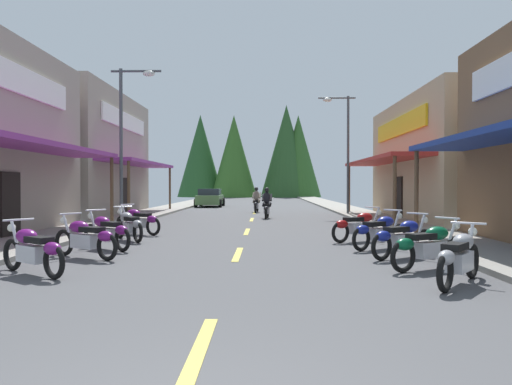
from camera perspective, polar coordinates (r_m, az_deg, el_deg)
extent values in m
cube|color=#4C4C4F|center=(27.05, -0.30, -2.81)|extent=(9.75, 78.23, 0.10)
cube|color=gray|center=(27.87, -12.88, -2.50)|extent=(2.39, 78.23, 0.12)
cube|color=gray|center=(27.57, 12.43, -2.53)|extent=(2.39, 78.23, 0.12)
cube|color=#E0C64C|center=(5.20, -6.78, -18.09)|extent=(0.16, 2.40, 0.01)
cube|color=#E0C64C|center=(11.97, -2.14, -7.23)|extent=(0.16, 2.40, 0.01)
cube|color=#E0C64C|center=(17.65, -1.07, -4.60)|extent=(0.16, 2.40, 0.01)
cube|color=#E0C64C|center=(23.75, -0.50, -3.19)|extent=(0.16, 2.40, 0.01)
cube|color=#E0C64C|center=(29.38, -0.18, -2.41)|extent=(0.16, 2.40, 0.01)
cube|color=#E0C64C|center=(35.94, 0.06, -1.81)|extent=(0.16, 2.40, 0.01)
cube|color=#E0C64C|center=(41.83, 0.22, -1.43)|extent=(0.16, 2.40, 0.01)
cube|color=#E0C64C|center=(47.54, 0.33, -1.15)|extent=(0.16, 2.40, 0.01)
cube|color=#E0C64C|center=(54.42, 0.43, -0.89)|extent=(0.16, 2.40, 0.01)
cube|color=#8C338C|center=(16.51, -24.21, 4.99)|extent=(1.80, 10.44, 0.16)
cylinder|color=brown|center=(20.89, -16.53, 0.07)|extent=(0.14, 0.14, 2.82)
cube|color=white|center=(17.18, -26.85, 12.13)|extent=(0.10, 8.12, 0.90)
cube|color=black|center=(16.86, -26.81, -1.40)|extent=(0.08, 1.10, 2.10)
cube|color=gray|center=(29.70, -22.30, 4.10)|extent=(7.69, 11.19, 6.79)
cube|color=#8C338C|center=(28.13, -13.38, 3.32)|extent=(1.80, 10.07, 0.16)
cylinder|color=brown|center=(23.25, -14.68, 0.16)|extent=(0.14, 0.14, 2.82)
cylinder|color=brown|center=(32.66, -10.05, 0.37)|extent=(0.14, 0.14, 2.82)
cube|color=white|center=(28.55, -15.04, 8.11)|extent=(0.10, 7.83, 0.90)
cube|color=black|center=(28.34, -15.05, -0.45)|extent=(0.08, 1.10, 2.10)
cube|color=navy|center=(13.42, 26.35, 5.95)|extent=(1.80, 8.55, 0.16)
cylinder|color=brown|center=(16.92, 18.27, -0.12)|extent=(0.14, 0.14, 2.82)
cube|color=tan|center=(25.95, 23.17, 3.53)|extent=(6.26, 11.89, 5.85)
cube|color=#B72D28|center=(24.72, 14.46, 3.65)|extent=(1.80, 10.70, 0.16)
cylinder|color=brown|center=(19.53, 15.93, 0.02)|extent=(0.14, 0.14, 2.82)
cylinder|color=brown|center=(29.61, 10.84, 0.32)|extent=(0.14, 0.14, 2.82)
cube|color=yellow|center=(25.07, 16.36, 7.41)|extent=(0.10, 8.33, 0.90)
cube|color=black|center=(24.92, 16.37, -0.63)|extent=(0.08, 1.10, 2.10)
cylinder|color=#474C51|center=(20.85, -15.52, 5.09)|extent=(0.14, 0.14, 6.47)
cylinder|color=#474C51|center=(21.14, -13.86, 13.64)|extent=(2.07, 0.10, 0.10)
ellipsoid|color=silver|center=(20.99, -12.43, 13.45)|extent=(0.50, 0.30, 0.24)
cylinder|color=#474C51|center=(27.69, 10.73, 4.25)|extent=(0.14, 0.14, 6.65)
cylinder|color=#474C51|center=(27.97, 9.44, 10.87)|extent=(2.07, 0.10, 0.10)
ellipsoid|color=silver|center=(27.88, 8.35, 10.70)|extent=(0.50, 0.30, 0.24)
torus|color=black|center=(9.72, 23.97, -7.33)|extent=(0.47, 0.57, 0.64)
torus|color=black|center=(8.29, 21.27, -8.72)|extent=(0.47, 0.57, 0.64)
cube|color=silver|center=(8.99, 22.73, -7.47)|extent=(0.65, 0.73, 0.32)
ellipsoid|color=#99999E|center=(9.14, 23.10, -5.31)|extent=(0.60, 0.64, 0.28)
cube|color=black|center=(8.72, 22.29, -5.87)|extent=(0.59, 0.65, 0.12)
ellipsoid|color=#99999E|center=(8.31, 21.39, -7.10)|extent=(0.46, 0.49, 0.24)
cylinder|color=silver|center=(9.55, 23.78, -5.47)|extent=(0.27, 0.33, 0.71)
cylinder|color=silver|center=(9.40, 23.60, -3.31)|extent=(0.50, 0.40, 0.04)
sphere|color=white|center=(9.69, 24.04, -4.20)|extent=(0.16, 0.16, 0.16)
torus|color=black|center=(10.99, 22.28, -6.37)|extent=(0.60, 0.41, 0.64)
torus|color=black|center=(9.86, 16.83, -7.17)|extent=(0.60, 0.41, 0.64)
cube|color=silver|center=(10.40, 19.71, -6.32)|extent=(0.75, 0.60, 0.32)
ellipsoid|color=#0C5933|center=(10.52, 20.43, -4.49)|extent=(0.64, 0.56, 0.28)
cube|color=black|center=(10.18, 18.79, -4.89)|extent=(0.66, 0.55, 0.12)
ellipsoid|color=#0C5933|center=(9.87, 17.04, -5.82)|extent=(0.50, 0.43, 0.24)
cylinder|color=silver|center=(10.85, 21.86, -4.71)|extent=(0.35, 0.24, 0.71)
cylinder|color=silver|center=(10.73, 21.47, -2.79)|extent=(0.34, 0.54, 0.04)
sphere|color=white|center=(10.96, 22.39, -3.61)|extent=(0.16, 0.16, 0.16)
torus|color=black|center=(12.44, 19.06, -5.51)|extent=(0.58, 0.45, 0.64)
torus|color=black|center=(11.28, 14.49, -6.15)|extent=(0.58, 0.45, 0.64)
cube|color=silver|center=(11.84, 16.89, -5.43)|extent=(0.73, 0.63, 0.32)
ellipsoid|color=navy|center=(11.97, 17.50, -3.83)|extent=(0.64, 0.59, 0.28)
cube|color=black|center=(11.62, 16.13, -4.16)|extent=(0.65, 0.58, 0.12)
ellipsoid|color=navy|center=(11.29, 14.67, -4.96)|extent=(0.50, 0.45, 0.24)
cylinder|color=silver|center=(12.31, 18.71, -4.03)|extent=(0.34, 0.26, 0.71)
cylinder|color=silver|center=(12.19, 18.38, -2.34)|extent=(0.38, 0.51, 0.04)
sphere|color=white|center=(12.42, 19.15, -3.07)|extent=(0.16, 0.16, 0.16)
torus|color=black|center=(13.89, 16.36, -4.83)|extent=(0.57, 0.47, 0.64)
torus|color=black|center=(12.74, 12.22, -5.33)|extent=(0.57, 0.47, 0.64)
cube|color=silver|center=(13.30, 14.38, -4.73)|extent=(0.73, 0.65, 0.32)
ellipsoid|color=navy|center=(13.43, 14.93, -3.31)|extent=(0.64, 0.59, 0.28)
cube|color=black|center=(13.09, 13.69, -3.59)|extent=(0.65, 0.59, 0.12)
ellipsoid|color=navy|center=(12.76, 12.37, -4.29)|extent=(0.50, 0.46, 0.24)
cylinder|color=silver|center=(13.76, 16.04, -3.51)|extent=(0.33, 0.27, 0.71)
cylinder|color=silver|center=(13.64, 15.73, -1.98)|extent=(0.39, 0.50, 0.04)
sphere|color=white|center=(13.87, 16.45, -2.64)|extent=(0.16, 0.16, 0.16)
torus|color=black|center=(15.42, 14.11, -4.26)|extent=(0.60, 0.42, 0.64)
torus|color=black|center=(14.41, 9.86, -4.60)|extent=(0.60, 0.42, 0.64)
cube|color=silver|center=(14.90, 12.06, -4.12)|extent=(0.74, 0.61, 0.32)
ellipsoid|color=#A51414|center=(15.01, 12.62, -2.86)|extent=(0.64, 0.57, 0.28)
cube|color=black|center=(14.71, 11.35, -3.09)|extent=(0.66, 0.55, 0.12)
ellipsoid|color=#A51414|center=(14.42, 10.01, -3.68)|extent=(0.50, 0.44, 0.24)
cylinder|color=silver|center=(15.30, 13.77, -3.06)|extent=(0.35, 0.25, 0.71)
cylinder|color=silver|center=(15.20, 13.45, -1.68)|extent=(0.35, 0.53, 0.04)
sphere|color=white|center=(15.40, 14.20, -2.29)|extent=(0.16, 0.16, 0.16)
torus|color=black|center=(10.83, -26.62, -6.51)|extent=(0.58, 0.46, 0.64)
torus|color=black|center=(9.52, -22.58, -7.49)|extent=(0.58, 0.46, 0.64)
cube|color=silver|center=(10.15, -24.74, -6.53)|extent=(0.73, 0.64, 0.32)
ellipsoid|color=#721972|center=(10.29, -25.28, -4.64)|extent=(0.64, 0.59, 0.28)
cube|color=black|center=(9.90, -24.06, -5.08)|extent=(0.65, 0.58, 0.12)
ellipsoid|color=#721972|center=(9.53, -22.74, -6.09)|extent=(0.50, 0.45, 0.24)
cylinder|color=silver|center=(10.67, -26.32, -4.83)|extent=(0.34, 0.27, 0.71)
cylinder|color=silver|center=(10.54, -26.04, -2.88)|extent=(0.38, 0.51, 0.04)
sphere|color=white|center=(10.80, -26.71, -3.70)|extent=(0.16, 0.16, 0.16)
torus|color=black|center=(12.56, -21.55, -5.46)|extent=(0.60, 0.41, 0.64)
torus|color=black|center=(11.39, -17.04, -6.09)|extent=(0.60, 0.41, 0.64)
cube|color=silver|center=(11.96, -19.41, -5.38)|extent=(0.74, 0.60, 0.32)
ellipsoid|color=#721972|center=(12.08, -20.01, -3.80)|extent=(0.64, 0.56, 0.28)
cube|color=black|center=(11.74, -18.65, -4.12)|extent=(0.66, 0.55, 0.12)
ellipsoid|color=#721972|center=(11.41, -17.21, -4.92)|extent=(0.50, 0.43, 0.24)
cylinder|color=silver|center=(12.42, -21.21, -4.00)|extent=(0.35, 0.24, 0.71)
cylinder|color=silver|center=(12.30, -20.88, -2.32)|extent=(0.34, 0.54, 0.04)
sphere|color=white|center=(12.53, -21.65, -3.04)|extent=(0.16, 0.16, 0.16)
torus|color=black|center=(14.09, -18.75, -4.76)|extent=(0.56, 0.49, 0.64)
torus|color=black|center=(12.82, -15.37, -5.30)|extent=(0.56, 0.49, 0.64)
cube|color=silver|center=(13.44, -17.14, -4.68)|extent=(0.72, 0.66, 0.32)
ellipsoid|color=#721972|center=(13.59, -17.59, -3.27)|extent=(0.63, 0.60, 0.28)
cube|color=black|center=(13.21, -16.58, -3.56)|extent=(0.64, 0.60, 0.12)
ellipsoid|color=#721972|center=(12.84, -15.50, -4.26)|extent=(0.49, 0.47, 0.24)
cylinder|color=silver|center=(13.95, -18.49, -3.46)|extent=(0.32, 0.28, 0.71)
cylinder|color=silver|center=(13.82, -18.25, -1.96)|extent=(0.42, 0.49, 0.04)
sphere|color=white|center=(14.07, -18.83, -2.60)|extent=(0.16, 0.16, 0.16)
torus|color=black|center=(16.06, -15.61, -4.06)|extent=(0.46, 0.58, 0.64)
torus|color=black|center=(14.66, -13.67, -4.52)|extent=(0.46, 0.58, 0.64)
cube|color=silver|center=(15.35, -14.69, -3.98)|extent=(0.64, 0.73, 0.32)
ellipsoid|color=#99999E|center=(15.51, -14.95, -2.75)|extent=(0.59, 0.64, 0.28)
cube|color=black|center=(15.09, -14.37, -3.00)|extent=(0.58, 0.65, 0.12)
ellipsoid|color=#99999E|center=(14.68, -13.75, -3.61)|extent=(0.45, 0.50, 0.24)
cylinder|color=silver|center=(15.91, -15.47, -2.91)|extent=(0.27, 0.34, 0.71)
cylinder|color=silver|center=(15.78, -15.33, -1.60)|extent=(0.51, 0.39, 0.04)
sphere|color=white|center=(16.05, -15.66, -2.17)|extent=(0.16, 0.16, 0.16)
torus|color=black|center=(17.71, -15.35, -3.60)|extent=(0.59, 0.43, 0.64)
torus|color=black|center=(16.61, -11.95, -3.88)|extent=(0.59, 0.43, 0.64)
cube|color=silver|center=(17.15, -13.70, -3.47)|extent=(0.74, 0.61, 0.32)
ellipsoid|color=#721972|center=(17.27, -14.16, -2.38)|extent=(0.64, 0.57, 0.28)
cube|color=black|center=(16.95, -13.14, -2.57)|extent=(0.66, 0.56, 0.12)
ellipsoid|color=#721972|center=(16.63, -12.07, -3.08)|extent=(0.50, 0.44, 0.24)
cylinder|color=silver|center=(17.59, -15.07, -2.55)|extent=(0.35, 0.25, 0.71)
cylinder|color=silver|center=(17.48, -14.82, -1.36)|extent=(0.36, 0.53, 0.04)
sphere|color=white|center=(17.70, -15.42, -1.88)|extent=(0.16, 0.16, 0.16)
torus|color=black|center=(25.55, 1.39, -2.20)|extent=(0.14, 0.65, 0.64)
torus|color=black|center=(24.06, 1.17, -2.39)|extent=(0.14, 0.65, 0.64)
cube|color=silver|center=(24.80, 1.28, -2.11)|extent=(0.33, 0.72, 0.32)
ellipsoid|color=black|center=(24.98, 1.31, -1.35)|extent=(0.36, 0.58, 0.28)
cube|color=black|center=(24.54, 1.25, -1.48)|extent=(0.32, 0.62, 0.12)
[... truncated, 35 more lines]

